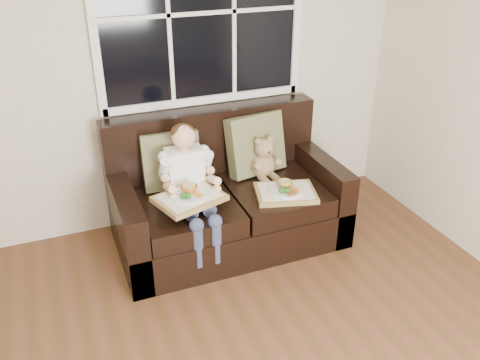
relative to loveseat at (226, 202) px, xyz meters
name	(u,v)px	position (x,y,z in m)	size (l,w,h in m)	color
room_walls	(261,183)	(-0.62, -2.02, 1.28)	(4.52, 5.02, 2.71)	beige
window_back	(201,13)	(0.00, 0.46, 1.34)	(1.62, 0.04, 1.37)	black
loveseat	(226,202)	(0.00, 0.00, 0.00)	(1.70, 0.92, 0.96)	black
pillow_left	(171,161)	(-0.37, 0.15, 0.35)	(0.44, 0.23, 0.44)	olive
pillow_right	(256,144)	(0.31, 0.15, 0.38)	(0.50, 0.30, 0.48)	olive
child	(189,177)	(-0.32, -0.12, 0.33)	(0.38, 0.59, 0.85)	white
teddy_bear	(264,161)	(0.33, 0.04, 0.28)	(0.21, 0.26, 0.35)	#A07655
tray_left	(189,197)	(-0.36, -0.27, 0.27)	(0.52, 0.45, 0.10)	#AD894E
tray_right	(286,192)	(0.36, -0.30, 0.17)	(0.50, 0.43, 0.10)	#AD894E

